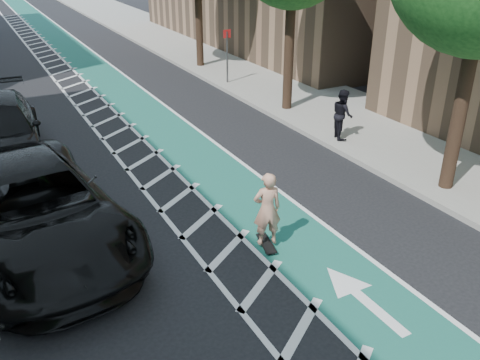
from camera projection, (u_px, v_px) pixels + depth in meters
ground at (163, 270)px, 10.41m from camera, size 120.00×120.00×0.00m
bike_lane at (145, 112)px, 19.62m from camera, size 2.00×90.00×0.01m
buffer_strip at (107, 118)px, 18.98m from camera, size 1.40×90.00×0.01m
sidewalk_right at (286, 89)px, 22.36m from camera, size 5.00×90.00×0.15m
curb_right at (237, 96)px, 21.31m from camera, size 0.12×90.00×0.16m
sign_post at (227, 56)px, 22.58m from camera, size 0.35×0.08×2.47m
skateboard at (266, 243)px, 11.13m from camera, size 0.41×0.85×0.11m
skateboarder at (267, 209)px, 10.75m from camera, size 0.69×0.53×1.68m
suv_near at (34, 210)px, 10.77m from camera, size 3.86×7.04×1.87m
pedestrian at (342, 114)px, 16.42m from camera, size 0.85×0.95×1.62m
barrel_b at (11, 126)px, 17.06m from camera, size 0.62×0.62×0.85m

